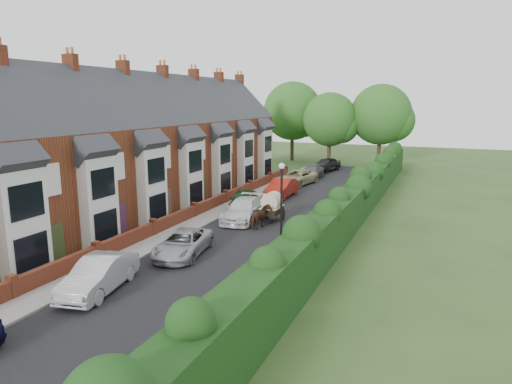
# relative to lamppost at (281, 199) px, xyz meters

# --- Properties ---
(ground) EXTENTS (140.00, 140.00, 0.00)m
(ground) POSITION_rel_lamppost_xyz_m (-3.40, -4.00, -3.30)
(ground) COLOR #2D4C1E
(ground) RESTS_ON ground
(road) EXTENTS (6.00, 58.00, 0.02)m
(road) POSITION_rel_lamppost_xyz_m (-3.90, 7.00, -3.29)
(road) COLOR black
(road) RESTS_ON ground
(pavement_hedge_side) EXTENTS (2.20, 58.00, 0.12)m
(pavement_hedge_side) POSITION_rel_lamppost_xyz_m (0.20, 7.00, -3.24)
(pavement_hedge_side) COLOR gray
(pavement_hedge_side) RESTS_ON ground
(pavement_house_side) EXTENTS (1.70, 58.00, 0.12)m
(pavement_house_side) POSITION_rel_lamppost_xyz_m (-7.75, 7.00, -3.24)
(pavement_house_side) COLOR gray
(pavement_house_side) RESTS_ON ground
(kerb_hedge_side) EXTENTS (0.18, 58.00, 0.13)m
(kerb_hedge_side) POSITION_rel_lamppost_xyz_m (-0.85, 7.00, -3.23)
(kerb_hedge_side) COLOR gray
(kerb_hedge_side) RESTS_ON ground
(kerb_house_side) EXTENTS (0.18, 58.00, 0.13)m
(kerb_house_side) POSITION_rel_lamppost_xyz_m (-6.95, 7.00, -3.23)
(kerb_house_side) COLOR gray
(kerb_house_side) RESTS_ON ground
(hedge) EXTENTS (2.10, 58.00, 2.85)m
(hedge) POSITION_rel_lamppost_xyz_m (2.00, 7.00, -1.70)
(hedge) COLOR #133511
(hedge) RESTS_ON ground
(terrace_row) EXTENTS (9.05, 40.50, 11.50)m
(terrace_row) POSITION_rel_lamppost_xyz_m (-14.27, 5.98, 1.18)
(terrace_row) COLOR brown
(terrace_row) RESTS_ON ground
(garden_wall_row) EXTENTS (0.35, 40.35, 1.10)m
(garden_wall_row) POSITION_rel_lamppost_xyz_m (-8.75, 6.00, -2.84)
(garden_wall_row) COLOR brown
(garden_wall_row) RESTS_ON ground
(lamppost) EXTENTS (0.32, 0.32, 5.16)m
(lamppost) POSITION_rel_lamppost_xyz_m (0.00, 0.00, 0.00)
(lamppost) COLOR black
(lamppost) RESTS_ON ground
(tree_far_left) EXTENTS (7.14, 6.80, 9.29)m
(tree_far_left) POSITION_rel_lamppost_xyz_m (-6.05, 36.08, 2.41)
(tree_far_left) COLOR #332316
(tree_far_left) RESTS_ON ground
(tree_far_right) EXTENTS (7.98, 7.60, 10.31)m
(tree_far_right) POSITION_rel_lamppost_xyz_m (-0.01, 38.08, 3.02)
(tree_far_right) COLOR #332316
(tree_far_right) RESTS_ON ground
(tree_far_back) EXTENTS (8.40, 8.00, 10.82)m
(tree_far_back) POSITION_rel_lamppost_xyz_m (-11.99, 39.08, 3.32)
(tree_far_back) COLOR #332316
(tree_far_back) RESTS_ON ground
(car_silver_a) EXTENTS (2.46, 4.85, 1.53)m
(car_silver_a) POSITION_rel_lamppost_xyz_m (-6.00, -6.90, -2.53)
(car_silver_a) COLOR #B5B4B9
(car_silver_a) RESTS_ON ground
(car_silver_b) EXTENTS (3.04, 5.09, 1.33)m
(car_silver_b) POSITION_rel_lamppost_xyz_m (-5.15, -1.36, -2.63)
(car_silver_b) COLOR #9EA0A5
(car_silver_b) RESTS_ON ground
(car_white) EXTENTS (2.76, 5.52, 1.54)m
(car_white) POSITION_rel_lamppost_xyz_m (-5.14, 6.60, -2.53)
(car_white) COLOR silver
(car_white) RESTS_ON ground
(car_green) EXTENTS (2.91, 4.90, 1.56)m
(car_green) POSITION_rel_lamppost_xyz_m (-6.40, 9.33, -2.52)
(car_green) COLOR #103815
(car_green) RESTS_ON ground
(car_red) EXTENTS (1.68, 4.80, 1.58)m
(car_red) POSITION_rel_lamppost_xyz_m (-5.37, 15.08, -2.51)
(car_red) COLOR #9C1E11
(car_red) RESTS_ON ground
(car_beige) EXTENTS (3.40, 5.67, 1.48)m
(car_beige) POSITION_rel_lamppost_xyz_m (-5.93, 21.20, -2.56)
(car_beige) COLOR tan
(car_beige) RESTS_ON ground
(car_grey) EXTENTS (2.16, 4.86, 1.39)m
(car_grey) POSITION_rel_lamppost_xyz_m (-5.67, 25.40, -2.60)
(car_grey) COLOR #575A5F
(car_grey) RESTS_ON ground
(car_black) EXTENTS (2.96, 5.04, 1.61)m
(car_black) POSITION_rel_lamppost_xyz_m (-5.45, 31.00, -2.49)
(car_black) COLOR black
(car_black) RESTS_ON ground
(horse) EXTENTS (0.98, 1.89, 1.54)m
(horse) POSITION_rel_lamppost_xyz_m (-3.22, 5.12, -2.53)
(horse) COLOR #432818
(horse) RESTS_ON ground
(horse_cart) EXTENTS (1.30, 2.87, 2.07)m
(horse_cart) POSITION_rel_lamppost_xyz_m (-3.22, 7.09, -2.11)
(horse_cart) COLOR black
(horse_cart) RESTS_ON ground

